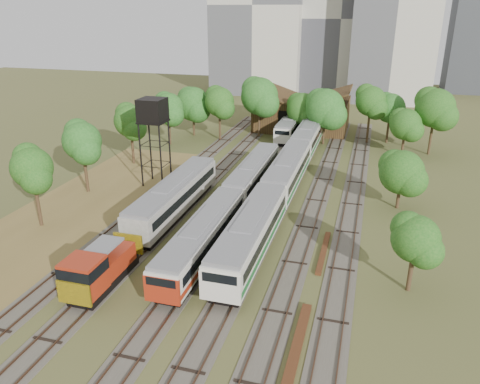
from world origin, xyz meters
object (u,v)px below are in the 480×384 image
(railcar_red_set, at_px, (232,201))
(shunter_locomotive, at_px, (98,270))
(railcar_green_set, at_px, (287,172))
(water_tower, at_px, (153,113))

(railcar_red_set, xyz_separation_m, shunter_locomotive, (-6.00, -15.89, -0.10))
(railcar_green_set, xyz_separation_m, shunter_locomotive, (-10.00, -25.79, -0.33))
(railcar_red_set, relative_size, shunter_locomotive, 4.27)
(railcar_red_set, height_order, shunter_locomotive, shunter_locomotive)
(railcar_green_set, distance_m, water_tower, 17.57)
(railcar_red_set, distance_m, railcar_green_set, 10.68)
(railcar_red_set, xyz_separation_m, railcar_green_set, (4.00, 9.90, 0.23))
(railcar_red_set, bearing_deg, railcar_green_set, 67.99)
(railcar_red_set, xyz_separation_m, water_tower, (-11.87, 6.93, 7.15))
(water_tower, bearing_deg, railcar_green_set, 10.57)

